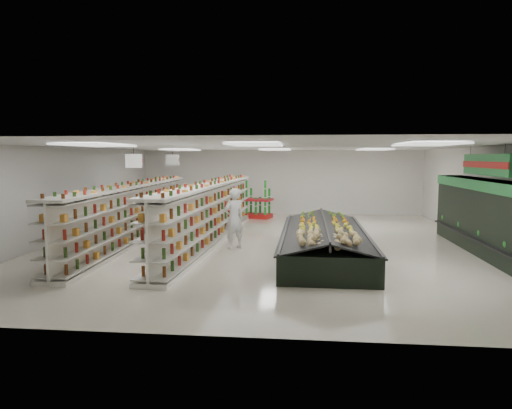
# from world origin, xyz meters

# --- Properties ---
(floor) EXTENTS (16.00, 16.00, 0.00)m
(floor) POSITION_xyz_m (0.00, 0.00, 0.00)
(floor) COLOR beige
(floor) RESTS_ON ground
(ceiling) EXTENTS (14.00, 16.00, 0.02)m
(ceiling) POSITION_xyz_m (0.00, 0.00, 3.20)
(ceiling) COLOR white
(ceiling) RESTS_ON wall_back
(wall_back) EXTENTS (14.00, 0.02, 3.20)m
(wall_back) POSITION_xyz_m (0.00, 8.00, 1.60)
(wall_back) COLOR silver
(wall_back) RESTS_ON floor
(wall_front) EXTENTS (14.00, 0.02, 3.20)m
(wall_front) POSITION_xyz_m (0.00, -8.00, 1.60)
(wall_front) COLOR silver
(wall_front) RESTS_ON floor
(wall_left) EXTENTS (0.02, 16.00, 3.20)m
(wall_left) POSITION_xyz_m (-7.00, 0.00, 1.60)
(wall_left) COLOR silver
(wall_left) RESTS_ON floor
(wall_right) EXTENTS (0.02, 16.00, 3.20)m
(wall_right) POSITION_xyz_m (7.00, 0.00, 1.60)
(wall_right) COLOR silver
(wall_right) RESTS_ON floor
(produce_wall_case) EXTENTS (0.93, 8.00, 2.20)m
(produce_wall_case) POSITION_xyz_m (6.53, -1.50, 1.24)
(produce_wall_case) COLOR black
(produce_wall_case) RESTS_ON floor
(aisle_sign_near) EXTENTS (0.52, 0.06, 0.75)m
(aisle_sign_near) POSITION_xyz_m (-3.80, -2.00, 2.75)
(aisle_sign_near) COLOR white
(aisle_sign_near) RESTS_ON ceiling
(aisle_sign_far) EXTENTS (0.52, 0.06, 0.75)m
(aisle_sign_far) POSITION_xyz_m (-3.80, 2.00, 2.75)
(aisle_sign_far) COLOR white
(aisle_sign_far) RESTS_ON ceiling
(hortifruti_banner) EXTENTS (0.12, 3.20, 0.95)m
(hortifruti_banner) POSITION_xyz_m (6.25, -1.50, 2.65)
(hortifruti_banner) COLOR #217D37
(hortifruti_banner) RESTS_ON ceiling
(gondola_left) EXTENTS (1.14, 11.17, 1.93)m
(gondola_left) POSITION_xyz_m (-4.62, -0.05, 0.89)
(gondola_left) COLOR white
(gondola_left) RESTS_ON floor
(gondola_center) EXTENTS (1.29, 11.41, 1.97)m
(gondola_center) POSITION_xyz_m (-1.98, 0.08, 0.91)
(gondola_center) COLOR white
(gondola_center) RESTS_ON floor
(produce_island) EXTENTS (2.56, 6.88, 1.02)m
(produce_island) POSITION_xyz_m (1.77, -1.69, 0.47)
(produce_island) COLOR black
(produce_island) RESTS_ON floor
(soda_endcap) EXTENTS (1.44, 1.14, 1.63)m
(soda_endcap) POSITION_xyz_m (-0.94, 6.22, 0.79)
(soda_endcap) COLOR red
(soda_endcap) RESTS_ON floor
(shopper_main) EXTENTS (0.83, 0.78, 1.90)m
(shopper_main) POSITION_xyz_m (-1.00, -0.98, 0.95)
(shopper_main) COLOR silver
(shopper_main) RESTS_ON floor
(shopper_background) EXTENTS (0.87, 1.01, 1.78)m
(shopper_background) POSITION_xyz_m (-3.47, 2.45, 0.89)
(shopper_background) COLOR tan
(shopper_background) RESTS_ON floor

